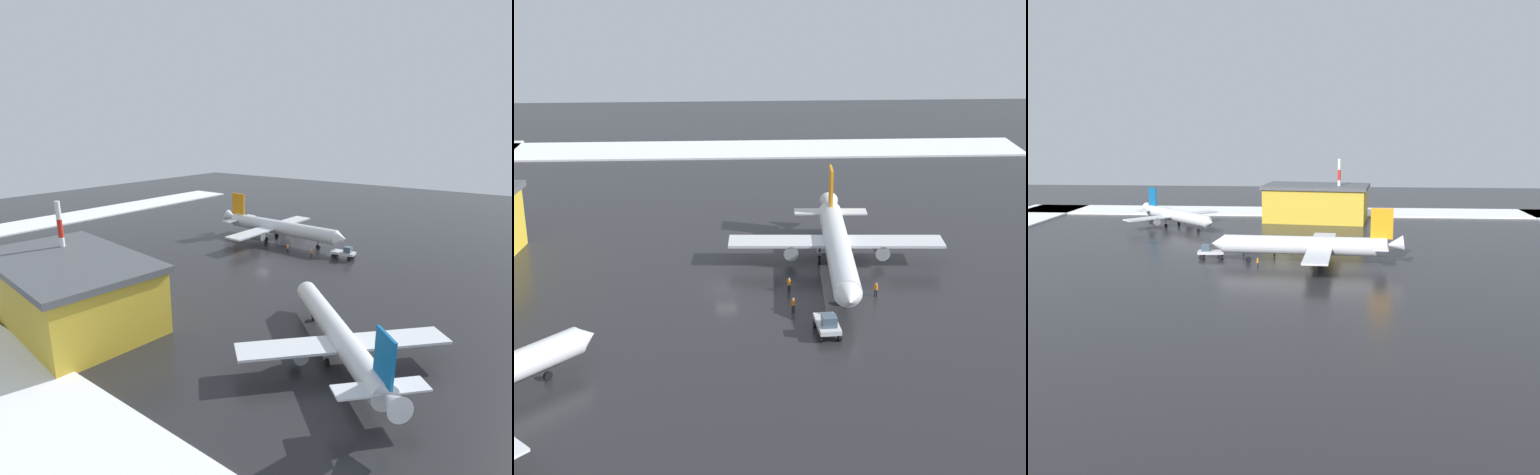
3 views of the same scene
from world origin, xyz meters
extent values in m
plane|color=#232326|center=(0.00, 0.00, 0.00)|extent=(240.00, 240.00, 0.00)
cube|color=white|center=(-67.00, 0.00, 0.18)|extent=(14.00, 116.00, 0.36)
cylinder|color=silver|center=(-4.70, 13.69, 3.21)|extent=(27.67, 4.45, 3.12)
cone|color=silver|center=(10.16, 12.97, 3.21)|extent=(2.34, 3.07, 2.97)
cone|color=silver|center=(-19.75, 14.42, 3.77)|extent=(3.40, 2.81, 3.04)
cube|color=silver|center=(-7.09, 21.35, 2.94)|extent=(4.61, 12.12, 0.33)
cylinder|color=gray|center=(-6.72, 19.49, 2.02)|extent=(3.21, 1.99, 1.84)
cube|color=silver|center=(-7.82, 6.30, 2.94)|extent=(4.61, 12.12, 0.33)
cylinder|color=gray|center=(-7.27, 8.11, 2.02)|extent=(3.21, 1.99, 1.84)
cube|color=orange|center=(-17.55, 14.31, 7.16)|extent=(3.69, 0.51, 5.14)
cube|color=silver|center=(-17.23, 17.05, 3.58)|extent=(2.60, 4.52, 0.22)
cube|color=silver|center=(-17.50, 11.55, 3.58)|extent=(2.60, 4.52, 0.22)
cylinder|color=black|center=(4.93, 13.23, 1.84)|extent=(0.22, 0.22, 0.64)
cylinder|color=black|center=(4.93, 13.23, 0.51)|extent=(1.02, 0.37, 1.01)
cylinder|color=black|center=(-7.36, 15.84, 1.84)|extent=(0.22, 0.22, 0.64)
cylinder|color=black|center=(-7.36, 15.84, 0.51)|extent=(1.02, 0.37, 1.01)
cylinder|color=black|center=(-7.55, 11.81, 1.84)|extent=(0.22, 0.22, 0.64)
cylinder|color=black|center=(-7.55, 11.81, 0.51)|extent=(1.02, 0.37, 1.01)
cylinder|color=silver|center=(25.67, -22.21, 2.75)|extent=(18.69, 18.44, 2.67)
cone|color=silver|center=(16.59, -13.28, 2.75)|extent=(3.13, 3.13, 2.54)
cone|color=silver|center=(34.86, -31.25, 3.22)|extent=(3.59, 3.59, 2.60)
cube|color=silver|center=(22.83, -28.46, 2.52)|extent=(9.63, 9.71, 0.28)
cylinder|color=gray|center=(23.66, -27.06, 1.73)|extent=(3.01, 2.99, 1.57)
cube|color=silver|center=(31.87, -19.27, 2.52)|extent=(9.63, 9.71, 0.28)
cylinder|color=gray|center=(30.49, -20.11, 1.73)|extent=(3.01, 2.99, 1.57)
cube|color=#0C5999|center=(33.52, -29.92, 6.13)|extent=(2.44, 2.41, 4.40)
cube|color=silver|center=(31.75, -31.50, 3.07)|extent=(4.10, 4.12, 0.19)
cube|color=silver|center=(35.06, -28.13, 3.07)|extent=(4.10, 4.12, 0.19)
cylinder|color=black|center=(19.78, -16.42, 1.57)|extent=(0.19, 0.19, 0.55)
cylinder|color=black|center=(19.78, -16.42, 0.43)|extent=(0.81, 0.80, 0.86)
cylinder|color=black|center=(26.14, -25.10, 1.57)|extent=(0.19, 0.19, 0.55)
cylinder|color=black|center=(26.14, -25.10, 0.43)|extent=(0.81, 0.80, 0.86)
cylinder|color=black|center=(28.56, -22.63, 1.57)|extent=(0.19, 0.19, 0.55)
cylinder|color=black|center=(28.56, -22.63, 0.43)|extent=(0.81, 0.80, 0.86)
cube|color=silver|center=(11.84, 10.51, 1.15)|extent=(4.75, 2.53, 0.50)
cube|color=#3F5160|center=(12.76, 10.58, 1.95)|extent=(1.51, 1.60, 1.10)
cylinder|color=black|center=(13.37, 11.62, 0.45)|extent=(0.92, 0.39, 0.90)
cylinder|color=black|center=(13.52, 9.65, 0.45)|extent=(0.92, 0.39, 0.90)
cylinder|color=black|center=(10.16, 11.38, 0.45)|extent=(0.92, 0.39, 0.90)
cylinder|color=black|center=(10.31, 9.41, 0.45)|extent=(0.92, 0.39, 0.90)
cylinder|color=black|center=(0.94, 7.22, 0.42)|extent=(0.16, 0.16, 0.85)
cylinder|color=black|center=(1.00, 7.41, 0.42)|extent=(0.16, 0.16, 0.85)
cylinder|color=orange|center=(0.97, 7.32, 1.16)|extent=(0.36, 0.36, 0.62)
sphere|color=tan|center=(0.97, 7.32, 1.59)|extent=(0.24, 0.24, 0.24)
cylinder|color=black|center=(2.82, 17.10, 0.42)|extent=(0.16, 0.16, 0.85)
cylinder|color=black|center=(2.83, 17.30, 0.42)|extent=(0.16, 0.16, 0.85)
cylinder|color=orange|center=(2.82, 17.20, 1.16)|extent=(0.36, 0.36, 0.62)
sphere|color=tan|center=(2.82, 17.20, 1.59)|extent=(0.24, 0.24, 0.24)
cylinder|color=black|center=(6.52, 7.30, 0.42)|extent=(0.16, 0.16, 0.85)
cylinder|color=black|center=(6.48, 7.50, 0.42)|extent=(0.16, 0.16, 0.85)
cylinder|color=orange|center=(6.50, 7.40, 1.16)|extent=(0.36, 0.36, 0.62)
sphere|color=tan|center=(6.50, 7.40, 1.59)|extent=(0.24, 0.24, 0.24)
cylinder|color=red|center=(-10.91, -33.04, 1.27)|extent=(0.70, 0.70, 2.53)
cylinder|color=white|center=(-10.91, -33.04, 3.80)|extent=(0.70, 0.70, 2.53)
cylinder|color=red|center=(-10.91, -33.04, 6.33)|extent=(0.70, 0.70, 2.53)
cylinder|color=white|center=(-10.91, -33.04, 8.86)|extent=(0.70, 0.70, 2.53)
cylinder|color=red|center=(-10.91, -33.04, 11.39)|extent=(0.70, 0.70, 2.53)
cylinder|color=white|center=(-10.91, -33.04, 13.92)|extent=(0.70, 0.70, 2.53)
cube|color=gold|center=(-5.51, -35.38, 4.00)|extent=(25.50, 16.76, 8.00)
cube|color=#4C4F54|center=(-5.51, -35.38, 8.40)|extent=(26.61, 17.87, 0.80)
camera|label=1|loc=(42.31, -60.04, 24.44)|focal=28.00mm
camera|label=2|loc=(84.28, 1.13, 37.69)|focal=55.00mm
camera|label=3|loc=(-9.17, 119.76, 23.59)|focal=45.00mm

